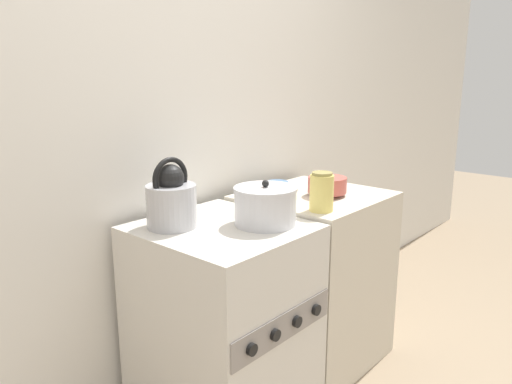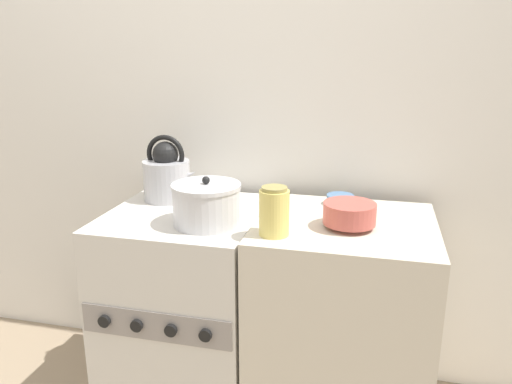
# 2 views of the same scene
# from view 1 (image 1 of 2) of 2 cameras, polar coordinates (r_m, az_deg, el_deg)

# --- Properties ---
(wall_back) EXTENTS (7.00, 0.06, 2.50)m
(wall_back) POSITION_cam_1_polar(r_m,az_deg,el_deg) (2.13, -11.46, 8.97)
(wall_back) COLOR silver
(wall_back) RESTS_ON ground_plane
(stove) EXTENTS (0.58, 0.64, 0.83)m
(stove) POSITION_cam_1_polar(r_m,az_deg,el_deg) (2.09, -3.76, -14.84)
(stove) COLOR beige
(stove) RESTS_ON ground_plane
(counter) EXTENTS (0.63, 0.59, 0.85)m
(counter) POSITION_cam_1_polar(r_m,az_deg,el_deg) (2.51, 6.54, -9.68)
(counter) COLOR beige
(counter) RESTS_ON ground_plane
(kettle) EXTENTS (0.23, 0.19, 0.27)m
(kettle) POSITION_cam_1_polar(r_m,az_deg,el_deg) (1.92, -9.62, -0.90)
(kettle) COLOR #B2B2B7
(kettle) RESTS_ON stove
(cooking_pot) EXTENTS (0.25, 0.25, 0.18)m
(cooking_pot) POSITION_cam_1_polar(r_m,az_deg,el_deg) (1.93, 1.07, -1.58)
(cooking_pot) COLOR silver
(cooking_pot) RESTS_ON stove
(enamel_bowl) EXTENTS (0.18, 0.18, 0.09)m
(enamel_bowl) POSITION_cam_1_polar(r_m,az_deg,el_deg) (2.35, 8.14, 0.78)
(enamel_bowl) COLOR #B75147
(enamel_bowl) RESTS_ON counter
(small_ceramic_bowl) EXTENTS (0.11, 0.11, 0.04)m
(small_ceramic_bowl) POSITION_cam_1_polar(r_m,az_deg,el_deg) (2.46, 2.46, 0.84)
(small_ceramic_bowl) COLOR #4C729E
(small_ceramic_bowl) RESTS_ON counter
(storage_jar) EXTENTS (0.10, 0.10, 0.16)m
(storage_jar) POSITION_cam_1_polar(r_m,az_deg,el_deg) (2.08, 7.51, -0.00)
(storage_jar) COLOR #E0CC66
(storage_jar) RESTS_ON counter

